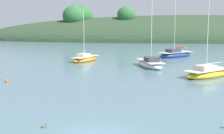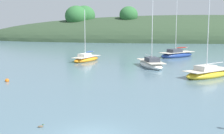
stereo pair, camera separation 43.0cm
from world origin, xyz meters
The scene contains 7 objects.
far_shoreline_hill centered at (24.88, 92.01, 0.11)m, with size 150.00×36.00×20.11m.
sailboat_teal_outer centered at (5.12, 28.47, 0.44)m, with size 4.37×7.77×10.80m.
sailboat_red_portside centered at (-5.20, 34.51, 0.39)m, with size 4.73×6.67×8.63m.
sailboat_orange_cutter centered at (11.52, 20.68, 0.44)m, with size 7.27×6.53×10.92m.
sailboat_navy_dinghy centered at (10.54, 41.37, 0.46)m, with size 7.52×6.77×11.31m.
mooring_buoy_channel centered at (-11.47, 16.27, 0.12)m, with size 0.44×0.44×0.54m.
duck_trailing centered at (-3.42, 1.40, 0.05)m, with size 0.41×0.31×0.24m.
Camera 2 is at (2.41, -18.31, 6.88)m, focal length 52.00 mm.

